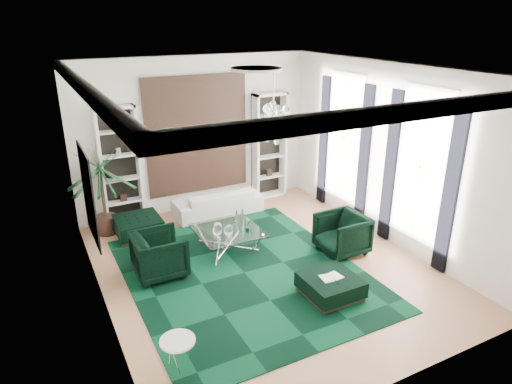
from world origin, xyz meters
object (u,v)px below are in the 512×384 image
coffee_table (228,240)px  armchair_left (160,254)px  ottoman_front (330,287)px  palm (101,181)px  armchair_right (342,234)px  ottoman_side (138,227)px  side_table (179,355)px  sofa (218,202)px

coffee_table → armchair_left: bearing=-168.4°
armchair_left → ottoman_front: 3.22m
coffee_table → palm: bearing=137.0°
armchair_right → coffee_table: 2.37m
armchair_right → palm: palm is taller
coffee_table → ottoman_front: 2.56m
ottoman_side → ottoman_front: (2.42, -3.91, -0.03)m
side_table → armchair_left: bearing=79.2°
armchair_left → side_table: armchair_left is taller
sofa → ottoman_side: sofa is taller
armchair_left → palm: bearing=13.9°
coffee_table → ottoman_side: size_ratio=1.34×
armchair_left → coffee_table: bearing=-78.4°
side_table → ottoman_front: bearing=9.4°
sofa → side_table: sofa is taller
armchair_right → ottoman_side: size_ratio=0.95×
sofa → armchair_left: 3.00m
ottoman_front → sofa: bearing=94.9°
armchair_right → coffee_table: (-2.04, 1.20, -0.20)m
armchair_right → armchair_left: bearing=-103.6°
palm → ottoman_front: bearing=-55.5°
coffee_table → side_table: size_ratio=2.63×
sofa → coffee_table: size_ratio=1.67×
sofa → armchair_right: size_ratio=2.35×
coffee_table → side_table: (-2.06, -2.89, 0.01)m
armchair_left → side_table: bearing=169.2°
sofa → armchair_left: (-2.09, -2.14, 0.11)m
armchair_left → palm: (-0.57, 2.31, 0.84)m
palm → sofa: bearing=-3.7°
armchair_right → ottoman_front: size_ratio=1.00×
armchair_right → ottoman_front: bearing=-43.7°
ottoman_front → palm: bearing=124.5°
ottoman_side → ottoman_front: bearing=-58.2°
sofa → ottoman_front: 4.24m
ottoman_front → side_table: bearing=-170.6°
sofa → palm: bearing=-3.7°
sofa → armchair_left: armchair_left is taller
palm → coffee_table: bearing=-43.0°
sofa → armchair_right: bearing=116.6°
ottoman_front → side_table: size_ratio=1.87×
armchair_right → ottoman_front: 1.68m
coffee_table → side_table: bearing=-125.4°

